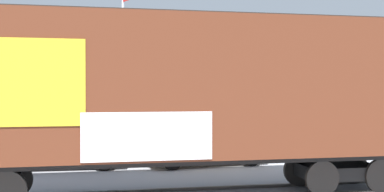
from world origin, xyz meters
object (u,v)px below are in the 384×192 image
flagpole (125,42)px  freight_car (170,90)px  parked_car_black (59,144)px  parked_car_tan (203,141)px

flagpole → freight_car: bearing=-87.3°
parked_car_black → flagpole: bearing=66.2°
freight_car → parked_car_tan: (2.01, 5.45, -1.88)m
freight_car → flagpole: size_ratio=1.74×
parked_car_black → parked_car_tan: parked_car_black is taller
freight_car → parked_car_tan: 6.11m
freight_car → parked_car_black: freight_car is taller
flagpole → parked_car_tan: 7.79m
parked_car_tan → parked_car_black: bearing=178.8°
flagpole → parked_car_black: size_ratio=1.76×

